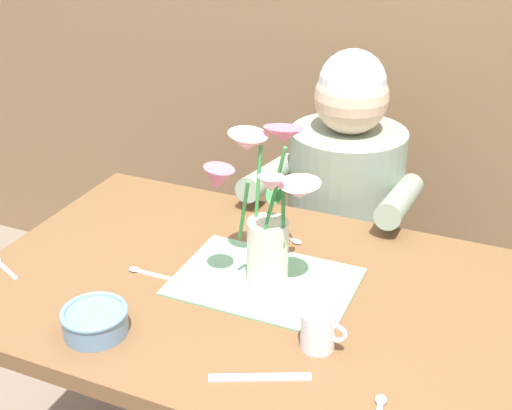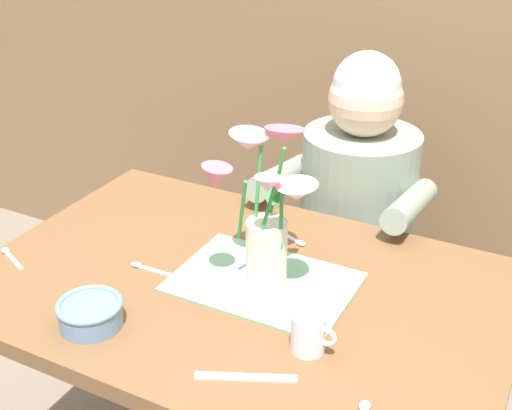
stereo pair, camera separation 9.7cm
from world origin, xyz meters
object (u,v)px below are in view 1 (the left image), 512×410
(dinner_knife, at_px, (260,377))
(flower_vase, at_px, (267,211))
(coffee_cup, at_px, (319,330))
(seated_person, at_px, (342,233))
(ceramic_bowl, at_px, (95,320))

(dinner_knife, bearing_deg, flower_vase, 86.06)
(flower_vase, bearing_deg, coffee_cup, -43.47)
(seated_person, relative_size, flower_vase, 3.22)
(flower_vase, relative_size, coffee_cup, 3.79)
(coffee_cup, bearing_deg, ceramic_bowl, -162.60)
(seated_person, distance_m, dinner_knife, 0.91)
(ceramic_bowl, distance_m, dinner_knife, 0.36)
(seated_person, xyz_separation_m, ceramic_bowl, (-0.26, -0.89, 0.21))
(ceramic_bowl, bearing_deg, seated_person, 73.83)
(flower_vase, relative_size, dinner_knife, 1.86)
(dinner_knife, bearing_deg, seated_person, 71.97)
(seated_person, relative_size, coffee_cup, 12.20)
(ceramic_bowl, xyz_separation_m, dinner_knife, (0.36, 0.01, -0.03))
(seated_person, bearing_deg, dinner_knife, -83.92)
(ceramic_bowl, bearing_deg, dinner_knife, 0.82)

